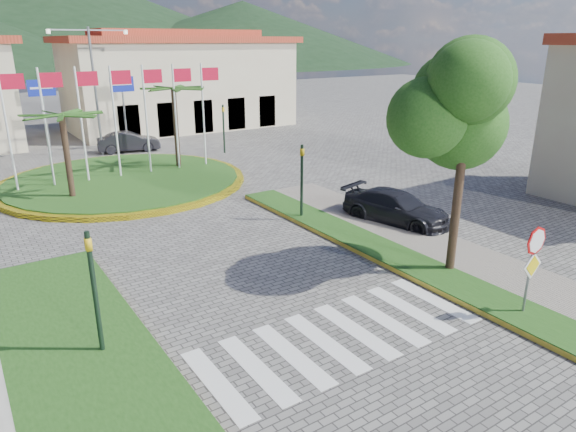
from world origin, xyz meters
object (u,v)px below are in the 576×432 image
stop_sign (533,257)px  deciduous_tree (467,113)px  roundabout_island (124,180)px  car_dark_b (129,142)px  car_side_right (396,207)px

stop_sign → deciduous_tree: (0.60, 3.04, 3.38)m
roundabout_island → stop_sign: size_ratio=4.79×
car_dark_b → roundabout_island: bearing=173.0°
stop_sign → deciduous_tree: 4.59m
roundabout_island → car_side_right: bearing=-59.1°
stop_sign → car_dark_b: 28.14m
roundabout_island → car_dark_b: (2.78, 8.00, 0.50)m
stop_sign → car_dark_b: bearing=94.3°
roundabout_island → car_dark_b: size_ratio=3.11×
car_side_right → deciduous_tree: bearing=-128.9°
stop_sign → deciduous_tree: bearing=78.8°
deciduous_tree → roundabout_island: bearing=107.9°
stop_sign → car_dark_b: stop_sign is taller
car_side_right → roundabout_island: bearing=106.1°
roundabout_island → car_side_right: (7.50, -12.53, 0.49)m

